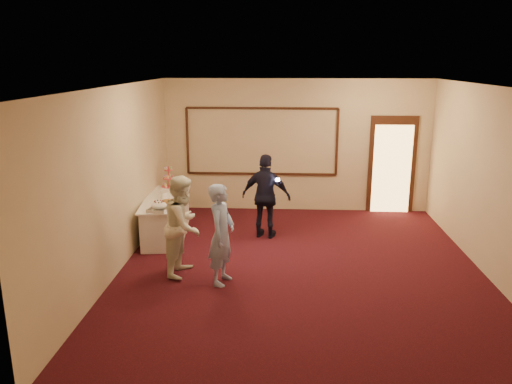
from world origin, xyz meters
The scene contains 14 objects.
floor centered at (0.00, 0.00, 0.00)m, with size 7.00×7.00×0.00m, color black.
room_walls centered at (0.00, 0.00, 2.03)m, with size 6.04×7.04×3.02m.
wall_molding centered at (-0.80, 3.47, 1.60)m, with size 3.45×0.04×1.55m.
doorway centered at (2.15, 3.45, 1.08)m, with size 1.05×0.07×2.20m.
buffet_table centered at (-2.60, 1.55, 0.39)m, with size 1.02×2.16×0.77m.
pavlova_tray centered at (-2.52, 0.72, 0.84)m, with size 0.39×0.51×0.17m.
cupcake_stand centered at (-2.74, 2.47, 0.94)m, with size 0.33×0.33×0.49m.
plate_stack_a centered at (-2.61, 1.52, 0.84)m, with size 0.17×0.17×0.15m.
plate_stack_b centered at (-2.40, 1.97, 0.85)m, with size 0.18×0.18×0.15m.
tart centered at (-2.45, 1.16, 0.80)m, with size 0.31×0.31×0.06m.
man centered at (-1.24, -0.55, 0.80)m, with size 0.58×0.38×1.59m, color #98B5EC.
woman centered at (-1.90, -0.21, 0.82)m, with size 0.79×0.62×1.63m, color white.
guest centered at (-0.63, 1.58, 0.83)m, with size 0.97×0.40×1.65m, color black.
camera_flash centered at (-0.41, 1.38, 1.21)m, with size 0.07×0.04×0.05m, color white.
Camera 1 is at (-0.33, -7.74, 3.38)m, focal length 35.00 mm.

